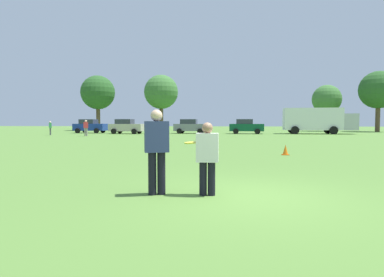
% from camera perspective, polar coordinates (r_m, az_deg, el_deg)
% --- Properties ---
extents(ground_plane, '(189.02, 189.02, 0.00)m').
position_cam_1_polar(ground_plane, '(6.84, 9.98, -10.03)').
color(ground_plane, '#517A33').
extents(player_thrower, '(0.56, 0.42, 1.79)m').
position_cam_1_polar(player_thrower, '(6.83, -6.22, -1.46)').
color(player_thrower, black).
rests_on(player_thrower, ground).
extents(player_defender, '(0.46, 0.27, 1.52)m').
position_cam_1_polar(player_defender, '(6.75, 2.71, -2.87)').
color(player_defender, black).
rests_on(player_defender, ground).
extents(frisbee, '(0.27, 0.27, 0.06)m').
position_cam_1_polar(frisbee, '(6.77, -0.22, -0.73)').
color(frisbee, yellow).
extents(traffic_cone, '(0.32, 0.32, 0.48)m').
position_cam_1_polar(traffic_cone, '(15.50, 16.08, -1.95)').
color(traffic_cone, '#D8590C').
rests_on(traffic_cone, ground).
extents(parked_car_near_left, '(4.29, 2.39, 1.82)m').
position_cam_1_polar(parked_car_near_left, '(45.17, -17.46, 2.10)').
color(parked_car_near_left, navy).
rests_on(parked_car_near_left, ground).
extents(parked_car_mid_left, '(4.29, 2.39, 1.82)m').
position_cam_1_polar(parked_car_mid_left, '(41.28, -11.46, 2.10)').
color(parked_car_mid_left, '#B7AD99').
rests_on(parked_car_mid_left, ground).
extents(parked_car_center, '(4.29, 2.39, 1.82)m').
position_cam_1_polar(parked_car_center, '(41.46, -0.29, 2.17)').
color(parked_car_center, slate).
rests_on(parked_car_center, ground).
extents(parked_car_mid_right, '(4.29, 2.39, 1.82)m').
position_cam_1_polar(parked_car_mid_right, '(41.04, 9.47, 2.12)').
color(parked_car_mid_right, '#0C4C2D').
rests_on(parked_car_mid_right, ground).
extents(box_truck, '(8.62, 3.31, 3.18)m').
position_cam_1_polar(box_truck, '(42.94, 21.14, 3.10)').
color(box_truck, white).
rests_on(box_truck, ground).
extents(bystander_far_jogger, '(0.45, 0.50, 1.57)m').
position_cam_1_polar(bystander_far_jogger, '(39.78, -23.61, 1.82)').
color(bystander_far_jogger, '#4C4C51').
rests_on(bystander_far_jogger, ground).
extents(bystander_field_marshal, '(0.53, 0.43, 1.69)m').
position_cam_1_polar(bystander_field_marshal, '(35.82, -18.13, 1.93)').
color(bystander_field_marshal, gray).
rests_on(bystander_field_marshal, ground).
extents(tree_west_oak, '(5.75, 5.75, 9.35)m').
position_cam_1_polar(tree_west_oak, '(58.15, -16.19, 7.72)').
color(tree_west_oak, brown).
rests_on(tree_west_oak, ground).
extents(tree_west_maple, '(5.97, 5.97, 9.71)m').
position_cam_1_polar(tree_west_maple, '(57.90, -5.43, 8.10)').
color(tree_west_maple, brown).
rests_on(tree_west_maple, ground).
extents(tree_center_elm, '(4.48, 4.48, 7.28)m').
position_cam_1_polar(tree_center_elm, '(55.71, 22.56, 6.36)').
color(tree_center_elm, brown).
rests_on(tree_center_elm, ground).
extents(tree_east_birch, '(5.52, 5.52, 8.97)m').
position_cam_1_polar(tree_east_birch, '(55.76, 29.91, 7.38)').
color(tree_east_birch, brown).
rests_on(tree_east_birch, ground).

